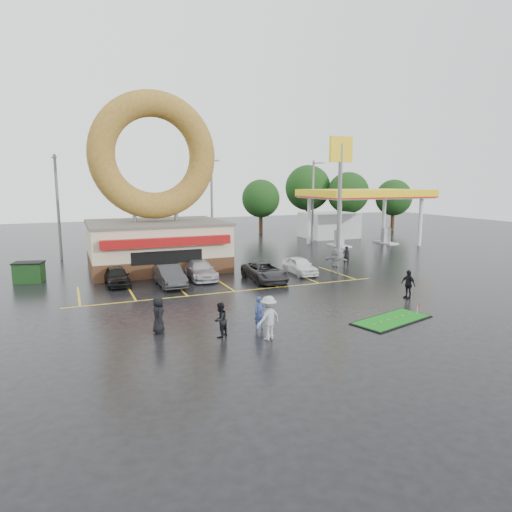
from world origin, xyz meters
name	(u,v)px	position (x,y,z in m)	size (l,w,h in m)	color
ground	(256,305)	(0.00, 0.00, 0.00)	(120.00, 120.00, 0.00)	black
donut_shop	(156,211)	(-3.00, 12.97, 4.46)	(10.20, 8.70, 13.50)	#472B19
gas_station	(348,209)	(20.00, 20.94, 3.70)	(12.30, 13.65, 5.90)	silver
shell_sign	(340,174)	(13.00, 12.00, 7.38)	(2.20, 0.36, 10.60)	slate
streetlight_left	(58,205)	(-10.00, 19.92, 4.78)	(0.40, 2.21, 9.00)	slate
streetlight_mid	(212,201)	(4.00, 20.92, 4.78)	(0.40, 2.21, 9.00)	slate
streetlight_right	(313,199)	(16.00, 21.92, 4.78)	(0.40, 2.21, 9.00)	slate
tree_far_a	(348,193)	(26.00, 30.00, 5.18)	(5.60, 5.60, 8.00)	#332114
tree_far_b	(394,198)	(32.00, 28.00, 4.53)	(4.90, 4.90, 7.00)	#332114
tree_far_c	(308,188)	(22.00, 34.00, 5.84)	(6.30, 6.30, 9.00)	#332114
tree_far_d	(261,199)	(14.00, 32.00, 4.53)	(4.90, 4.90, 7.00)	#332114
car_black	(117,276)	(-6.56, 8.00, 0.62)	(1.46, 3.62, 1.23)	black
car_dgrey	(169,276)	(-3.42, 6.48, 0.69)	(1.46, 4.17, 1.38)	#29292B
car_silver	(200,270)	(-0.95, 7.83, 0.63)	(1.76, 4.33, 1.26)	#B0AFB4
car_grey	(265,272)	(2.94, 5.51, 0.64)	(2.12, 4.59, 1.28)	#29292B
car_white	(300,266)	(6.24, 6.59, 0.63)	(1.50, 3.72, 1.27)	white
person_blue	(260,313)	(-1.42, -3.88, 0.77)	(0.56, 0.37, 1.53)	navy
person_blackjkt	(220,320)	(-3.45, -4.22, 0.78)	(0.76, 0.59, 1.55)	black
person_hoodie	(268,318)	(-1.61, -5.30, 0.96)	(1.24, 0.71, 1.92)	#9B9B9D
person_bystander	(158,315)	(-5.84, -2.61, 0.84)	(0.82, 0.53, 1.67)	black
person_cameraman	(408,284)	(8.79, -2.02, 0.84)	(0.98, 0.41, 1.67)	black
person_walker_near	(335,261)	(8.71, 5.70, 0.96)	(1.78, 0.57, 1.91)	gray
person_walker_far	(346,256)	(11.36, 8.24, 0.79)	(0.58, 0.38, 1.58)	black
dumpster	(29,273)	(-11.96, 11.27, 0.65)	(1.80, 1.20, 1.30)	#173A16
putting_green	(392,320)	(5.08, -5.20, 0.03)	(4.61, 2.94, 0.54)	black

